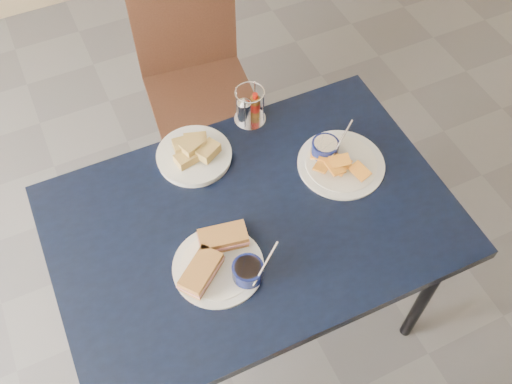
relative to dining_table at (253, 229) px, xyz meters
name	(u,v)px	position (x,y,z in m)	size (l,w,h in m)	color
ground	(224,362)	(-0.19, -0.13, -0.68)	(6.00, 6.00, 0.00)	#535257
dining_table	(253,229)	(0.00, 0.00, 0.00)	(1.23, 0.83, 0.75)	black
chair_far	(192,69)	(0.14, 0.92, -0.16)	(0.48, 0.46, 0.92)	black
sandwich_plate	(221,261)	(-0.15, -0.11, 0.09)	(0.30, 0.27, 0.12)	white
plantain_plate	(335,159)	(0.34, 0.08, 0.08)	(0.29, 0.29, 0.12)	white
bread_basket	(194,153)	(-0.07, 0.29, 0.09)	(0.24, 0.24, 0.08)	white
condiment_caddy	(249,108)	(0.16, 0.37, 0.12)	(0.11, 0.11, 0.14)	silver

